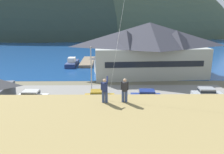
{
  "coord_description": "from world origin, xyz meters",
  "views": [
    {
      "loc": [
        0.76,
        -22.77,
        11.65
      ],
      "look_at": [
        1.13,
        9.0,
        3.19
      ],
      "focal_mm": 35.69,
      "sensor_mm": 36.0,
      "label": 1
    }
  ],
  "objects": [
    {
      "name": "storage_shed_waterside",
      "position": [
        0.17,
        24.99,
        2.25
      ],
      "size": [
        6.24,
        5.08,
        4.35
      ],
      "color": "beige",
      "rests_on": "ground"
    },
    {
      "name": "parked_car_front_row_red",
      "position": [
        -0.43,
        1.45,
        1.06
      ],
      "size": [
        4.34,
        2.33,
        1.82
      ],
      "color": "#236633",
      "rests_on": "parking_lot_pad"
    },
    {
      "name": "ground_plane",
      "position": [
        0.0,
        0.0,
        0.0
      ],
      "size": [
        600.0,
        600.0,
        0.0
      ],
      "primitive_type": "plane",
      "color": "#66604C"
    },
    {
      "name": "parked_car_mid_row_far",
      "position": [
        12.12,
        0.87,
        1.06
      ],
      "size": [
        4.35,
        2.35,
        1.82
      ],
      "color": "slate",
      "rests_on": "parking_lot_pad"
    },
    {
      "name": "parked_car_corner_spot",
      "position": [
        5.89,
        6.62,
        1.06
      ],
      "size": [
        4.31,
        2.27,
        1.82
      ],
      "color": "navy",
      "rests_on": "parking_lot_pad"
    },
    {
      "name": "person_kite_flyer",
      "position": [
        0.42,
        -7.85,
        6.76
      ],
      "size": [
        0.51,
        0.66,
        1.86
      ],
      "color": "#384770",
      "rests_on": "grassy_hill_foreground"
    },
    {
      "name": "wharf_dock",
      "position": [
        -5.04,
        35.61,
        0.35
      ],
      "size": [
        3.2,
        12.62,
        0.7
      ],
      "color": "#70604C",
      "rests_on": "ground"
    },
    {
      "name": "person_companion",
      "position": [
        1.83,
        -7.79,
        6.74
      ],
      "size": [
        0.55,
        0.4,
        1.74
      ],
      "color": "#384770",
      "rests_on": "grassy_hill_foreground"
    },
    {
      "name": "bay_water",
      "position": [
        0.0,
        60.0,
        0.01
      ],
      "size": [
        360.0,
        84.0,
        0.03
      ],
      "primitive_type": "cube",
      "color": "navy",
      "rests_on": "ground"
    },
    {
      "name": "parked_car_front_row_end",
      "position": [
        3.93,
        -0.12,
        1.06
      ],
      "size": [
        4.24,
        2.14,
        1.82
      ],
      "color": "slate",
      "rests_on": "parking_lot_pad"
    },
    {
      "name": "parked_car_front_row_silver",
      "position": [
        14.82,
        7.5,
        1.06
      ],
      "size": [
        4.34,
        2.33,
        1.82
      ],
      "color": "#9EA3A8",
      "rests_on": "parking_lot_pad"
    },
    {
      "name": "parking_lot_pad",
      "position": [
        0.0,
        5.0,
        0.05
      ],
      "size": [
        40.0,
        20.0,
        0.1
      ],
      "primitive_type": "cube",
      "color": "gray",
      "rests_on": "ground"
    },
    {
      "name": "parked_car_mid_row_center",
      "position": [
        -10.06,
        6.57,
        1.06
      ],
      "size": [
        4.23,
        2.1,
        1.82
      ],
      "color": "silver",
      "rests_on": "parking_lot_pad"
    },
    {
      "name": "moored_boat_outer_mooring",
      "position": [
        -1.77,
        33.29,
        0.72
      ],
      "size": [
        1.92,
        5.94,
        2.16
      ],
      "color": "silver",
      "rests_on": "ground"
    },
    {
      "name": "far_hill_east_peak",
      "position": [
        -38.6,
        119.08,
        0.0
      ],
      "size": [
        130.66,
        67.14,
        84.28
      ],
      "primitive_type": "ellipsoid",
      "color": "#2D3D33",
      "rests_on": "ground"
    },
    {
      "name": "parked_car_mid_row_near",
      "position": [
        -0.69,
        6.48,
        1.06
      ],
      "size": [
        4.22,
        2.1,
        1.82
      ],
      "color": "#B28923",
      "rests_on": "parking_lot_pad"
    },
    {
      "name": "far_hill_center_saddle",
      "position": [
        14.16,
        120.96,
        0.0
      ],
      "size": [
        128.27,
        54.1,
        74.01
      ],
      "primitive_type": "ellipsoid",
      "color": "#42513D",
      "rests_on": "ground"
    },
    {
      "name": "parked_car_back_row_right",
      "position": [
        -7.17,
        -0.04,
        1.06
      ],
      "size": [
        4.36,
        2.37,
        1.82
      ],
      "color": "#B28923",
      "rests_on": "parking_lot_pad"
    },
    {
      "name": "moored_boat_wharfside",
      "position": [
        -8.61,
        32.23,
        0.72
      ],
      "size": [
        2.57,
        7.65,
        2.16
      ],
      "color": "navy",
      "rests_on": "ground"
    },
    {
      "name": "harbor_lodge",
      "position": [
        8.9,
        22.84,
        5.76
      ],
      "size": [
        24.1,
        13.23,
        10.78
      ],
      "color": "#999E99",
      "rests_on": "ground"
    },
    {
      "name": "far_hill_west_ridge",
      "position": [
        -66.45,
        116.74,
        0.0
      ],
      "size": [
        145.76,
        53.42,
        73.98
      ],
      "primitive_type": "ellipsoid",
      "color": "#3D4C38",
      "rests_on": "ground"
    },
    {
      "name": "parking_light_pole",
      "position": [
        -2.05,
        10.55,
        4.33
      ],
      "size": [
        0.24,
        0.78,
        7.37
      ],
      "color": "#ADADB2",
      "rests_on": "parking_lot_pad"
    }
  ]
}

